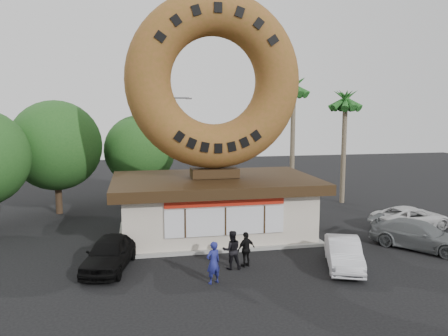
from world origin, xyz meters
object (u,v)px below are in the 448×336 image
(donut_shop, at_px, (215,204))
(car_grey, at_px, (419,235))
(giant_donut, at_px, (214,81))
(person_left, at_px, (213,263))
(car_black, at_px, (109,253))
(person_center, at_px, (232,250))
(car_white, at_px, (411,217))
(car_silver, at_px, (344,253))
(street_lamp, at_px, (168,143))
(person_right, at_px, (246,249))

(donut_shop, height_order, car_grey, donut_shop)
(donut_shop, bearing_deg, giant_donut, 90.00)
(person_left, relative_size, car_black, 0.41)
(person_center, xyz_separation_m, car_grey, (9.96, 0.90, -0.17))
(car_white, bearing_deg, person_center, 103.84)
(giant_donut, distance_m, person_center, 9.43)
(giant_donut, relative_size, person_left, 5.43)
(car_silver, bearing_deg, giant_donut, 146.99)
(car_black, relative_size, car_grey, 0.88)
(giant_donut, xyz_separation_m, person_left, (-1.27, -6.88, -7.70))
(street_lamp, distance_m, car_grey, 18.99)
(person_center, bearing_deg, car_black, -8.77)
(giant_donut, relative_size, person_center, 5.50)
(street_lamp, distance_m, person_center, 15.93)
(street_lamp, distance_m, car_silver, 17.96)
(giant_donut, distance_m, car_grey, 13.34)
(car_silver, bearing_deg, person_center, -169.79)
(donut_shop, distance_m, person_left, 7.04)
(person_center, xyz_separation_m, car_silver, (4.96, -0.82, -0.21))
(street_lamp, relative_size, car_grey, 1.66)
(giant_donut, bearing_deg, car_white, -5.04)
(donut_shop, height_order, giant_donut, giant_donut)
(person_left, relative_size, car_silver, 0.44)
(person_right, distance_m, car_silver, 4.38)
(car_silver, bearing_deg, street_lamp, 131.79)
(car_silver, relative_size, car_grey, 0.83)
(donut_shop, xyz_separation_m, car_silver, (4.77, -6.23, -1.11))
(donut_shop, bearing_deg, car_silver, -52.53)
(person_center, relative_size, car_black, 0.41)
(car_white, bearing_deg, street_lamp, 44.50)
(person_left, height_order, car_white, person_left)
(donut_shop, distance_m, person_center, 5.49)
(person_left, bearing_deg, car_grey, 168.17)
(person_left, xyz_separation_m, car_white, (12.99, 5.85, -0.22))
(giant_donut, relative_size, street_lamp, 1.19)
(person_right, bearing_deg, car_silver, 143.47)
(person_right, relative_size, car_white, 0.34)
(person_center, bearing_deg, person_left, 55.74)
(person_center, distance_m, car_grey, 10.00)
(car_white, bearing_deg, car_black, 94.54)
(donut_shop, xyz_separation_m, person_center, (-0.19, -5.41, -0.90))
(donut_shop, bearing_deg, car_grey, -24.75)
(giant_donut, xyz_separation_m, person_center, (-0.19, -5.42, -7.71))
(giant_donut, bearing_deg, person_left, -100.48)
(donut_shop, bearing_deg, car_white, -4.96)
(giant_donut, xyz_separation_m, car_black, (-5.52, -4.37, -7.85))
(car_white, bearing_deg, donut_shop, 78.64)
(car_black, bearing_deg, person_left, -17.55)
(person_right, bearing_deg, car_black, -32.55)
(person_right, xyz_separation_m, car_black, (-6.03, 0.92, -0.08))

